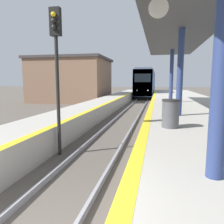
# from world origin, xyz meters

# --- Properties ---
(train) EXTENTS (2.69, 18.73, 4.49)m
(train) POSITION_xyz_m (0.00, 36.36, 2.28)
(train) COLOR black
(train) RESTS_ON ground
(signal_near) EXTENTS (0.36, 0.31, 5.00)m
(signal_near) POSITION_xyz_m (-1.33, 4.51, 3.46)
(signal_near) COLOR black
(signal_near) RESTS_ON ground
(station_canopy) EXTENTS (3.43, 20.61, 4.19)m
(station_canopy) POSITION_xyz_m (3.03, 8.21, 4.95)
(station_canopy) COLOR navy
(station_canopy) RESTS_ON platform_right
(trash_bin) EXTENTS (0.62, 0.62, 0.99)m
(trash_bin) POSITION_xyz_m (2.51, 5.33, 1.49)
(trash_bin) COLOR #4C4C51
(trash_bin) RESTS_ON platform_right
(station_building) EXTENTS (9.42, 7.91, 5.53)m
(station_building) POSITION_xyz_m (-8.93, 24.29, 2.78)
(station_building) COLOR brown
(station_building) RESTS_ON ground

